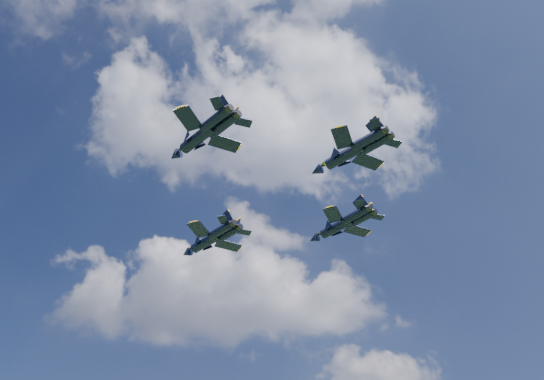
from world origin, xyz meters
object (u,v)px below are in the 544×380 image
(jet_lead, at_px, (205,243))
(jet_right, at_px, (335,228))
(jet_slot, at_px, (342,157))
(jet_left, at_px, (196,139))

(jet_lead, bearing_deg, jet_right, -48.40)
(jet_right, height_order, jet_slot, jet_right)
(jet_lead, relative_size, jet_slot, 1.02)
(jet_right, relative_size, jet_slot, 1.01)
(jet_lead, distance_m, jet_right, 24.83)
(jet_right, distance_m, jet_slot, 21.94)
(jet_right, bearing_deg, jet_left, 179.73)
(jet_lead, height_order, jet_right, jet_right)
(jet_left, distance_m, jet_slot, 22.97)
(jet_left, distance_m, jet_right, 33.82)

